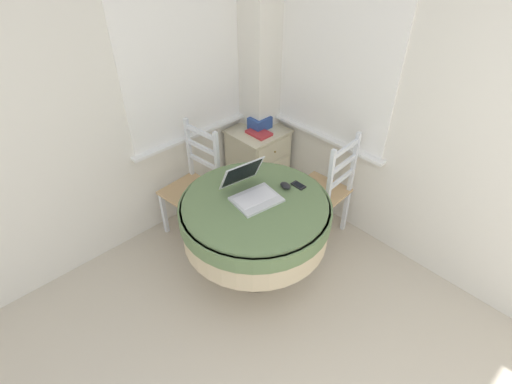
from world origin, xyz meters
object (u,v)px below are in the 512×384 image
object	(u,v)px
computer_mouse	(285,186)
laptop	(251,190)
cell_phone	(298,185)
storage_box	(260,123)
corner_cabinet	(258,162)
round_dining_table	(255,218)
book_on_cabinet	(259,133)
dining_chair_near_right_window	(325,191)
dining_chair_near_back_window	(194,186)

from	to	relation	value
computer_mouse	laptop	bearing A→B (deg)	156.90
computer_mouse	cell_phone	bearing A→B (deg)	-27.61
laptop	computer_mouse	bearing A→B (deg)	-23.10
cell_phone	storage_box	world-z (taller)	storage_box
laptop	corner_cabinet	world-z (taller)	laptop
round_dining_table	book_on_cabinet	world-z (taller)	round_dining_table
dining_chair_near_right_window	corner_cabinet	size ratio (longest dim) A/B	1.43
computer_mouse	dining_chair_near_right_window	xyz separation A→B (m)	(0.51, 0.00, -0.31)
cell_phone	dining_chair_near_right_window	world-z (taller)	dining_chair_near_right_window
dining_chair_near_back_window	dining_chair_near_right_window	distance (m)	1.11
computer_mouse	dining_chair_near_back_window	bearing A→B (deg)	107.43
dining_chair_near_back_window	storage_box	distance (m)	0.87
computer_mouse	dining_chair_near_right_window	size ratio (longest dim) A/B	0.09
dining_chair_near_back_window	book_on_cabinet	bearing A→B (deg)	-2.08
round_dining_table	book_on_cabinet	xyz separation A→B (m)	(0.75, 0.75, 0.10)
laptop	dining_chair_near_back_window	size ratio (longest dim) A/B	0.41
corner_cabinet	storage_box	distance (m)	0.40
cell_phone	storage_box	size ratio (longest dim) A/B	0.57
laptop	storage_box	xyz separation A→B (m)	(0.81, 0.75, -0.06)
cell_phone	storage_box	distance (m)	1.02
dining_chair_near_right_window	storage_box	distance (m)	0.90
dining_chair_near_right_window	book_on_cabinet	xyz separation A→B (m)	(-0.02, 0.78, 0.24)
laptop	corner_cabinet	size ratio (longest dim) A/B	0.59
corner_cabinet	storage_box	bearing A→B (deg)	28.16
computer_mouse	round_dining_table	bearing A→B (deg)	173.07
cell_phone	book_on_cabinet	xyz separation A→B (m)	(0.39, 0.83, -0.05)
round_dining_table	storage_box	size ratio (longest dim) A/B	5.76
computer_mouse	dining_chair_near_back_window	size ratio (longest dim) A/B	0.09
computer_mouse	book_on_cabinet	size ratio (longest dim) A/B	0.41
dining_chair_near_back_window	dining_chair_near_right_window	bearing A→B (deg)	-46.64
dining_chair_near_back_window	computer_mouse	bearing A→B (deg)	-72.57
computer_mouse	storage_box	bearing A→B (deg)	56.46
laptop	dining_chair_near_back_window	world-z (taller)	same
dining_chair_near_back_window	dining_chair_near_right_window	xyz separation A→B (m)	(0.76, -0.80, 0.00)
dining_chair_near_right_window	cell_phone	bearing A→B (deg)	-173.17
corner_cabinet	cell_phone	bearing A→B (deg)	-116.29
corner_cabinet	dining_chair_near_back_window	bearing A→B (deg)	-177.99
book_on_cabinet	laptop	bearing A→B (deg)	-136.85
round_dining_table	dining_chair_near_right_window	xyz separation A→B (m)	(0.77, -0.03, -0.15)
corner_cabinet	round_dining_table	bearing A→B (deg)	-134.68
laptop	computer_mouse	distance (m)	0.26
dining_chair_near_back_window	round_dining_table	bearing A→B (deg)	-91.08
round_dining_table	computer_mouse	size ratio (longest dim) A/B	12.15
round_dining_table	corner_cabinet	distance (m)	1.16
cell_phone	dining_chair_near_right_window	size ratio (longest dim) A/B	0.11
computer_mouse	dining_chair_near_right_window	bearing A→B (deg)	0.34
round_dining_table	computer_mouse	world-z (taller)	computer_mouse
dining_chair_near_right_window	storage_box	size ratio (longest dim) A/B	5.32
cell_phone	corner_cabinet	bearing A→B (deg)	63.71
dining_chair_near_right_window	storage_box	bearing A→B (deg)	85.81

